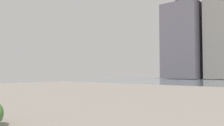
# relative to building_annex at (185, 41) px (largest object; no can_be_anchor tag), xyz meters

# --- Properties ---
(building_annex) EXTENTS (10.76, 12.21, 24.96)m
(building_annex) POSITION_rel_building_annex_xyz_m (0.00, 0.00, 0.00)
(building_annex) COLOR #5B5660
(building_annex) RESTS_ON ground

